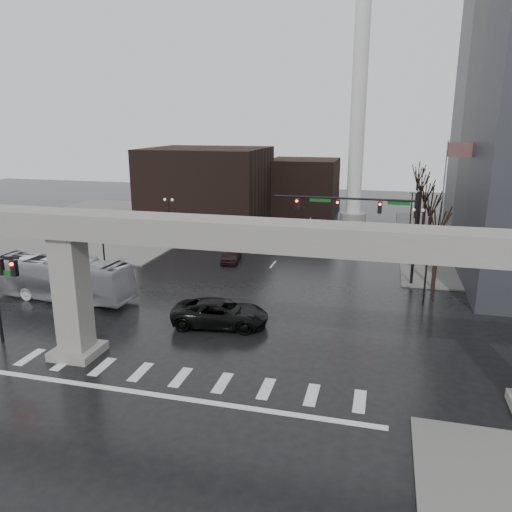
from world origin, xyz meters
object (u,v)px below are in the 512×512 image
(pickup_truck, at_px, (220,313))
(far_car, at_px, (231,254))
(city_bus, at_px, (61,278))
(signal_mast_arm, at_px, (369,216))

(pickup_truck, distance_m, far_car, 16.20)
(city_bus, relative_size, far_car, 2.80)
(pickup_truck, distance_m, city_bus, 13.98)
(signal_mast_arm, bearing_deg, far_car, 166.46)
(signal_mast_arm, relative_size, pickup_truck, 1.86)
(far_car, bearing_deg, city_bus, -134.07)
(far_car, bearing_deg, pickup_truck, -83.92)
(signal_mast_arm, distance_m, pickup_truck, 16.23)
(pickup_truck, xyz_separation_m, city_bus, (-13.80, 2.05, 0.76))
(pickup_truck, bearing_deg, signal_mast_arm, -43.99)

